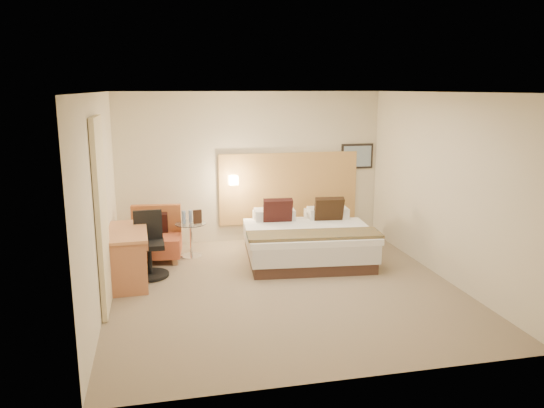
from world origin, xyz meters
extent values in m
cube|color=#826F57|center=(0.00, 0.00, -0.01)|extent=(4.80, 5.00, 0.02)
cube|color=white|center=(0.00, 0.00, 2.71)|extent=(4.80, 5.00, 0.02)
cube|color=beige|center=(0.00, 2.51, 1.35)|extent=(4.80, 0.02, 2.70)
cube|color=beige|center=(0.00, -2.51, 1.35)|extent=(4.80, 0.02, 2.70)
cube|color=beige|center=(-2.41, 0.00, 1.35)|extent=(0.02, 5.00, 2.70)
cube|color=beige|center=(2.41, 0.00, 1.35)|extent=(0.02, 5.00, 2.70)
cube|color=tan|center=(0.70, 2.47, 0.95)|extent=(2.60, 0.04, 1.30)
cube|color=black|center=(2.02, 2.48, 1.50)|extent=(0.62, 0.03, 0.47)
cube|color=#768DA2|center=(2.02, 2.46, 1.50)|extent=(0.54, 0.01, 0.39)
cylinder|color=silver|center=(-0.35, 2.42, 1.15)|extent=(0.02, 0.12, 0.02)
cube|color=#F3E2BE|center=(-0.35, 2.36, 1.15)|extent=(0.15, 0.15, 0.15)
cube|color=beige|center=(-2.36, -0.25, 1.22)|extent=(0.06, 0.90, 2.42)
cylinder|color=#84A3CC|center=(-1.28, 1.71, 0.68)|extent=(0.07, 0.07, 0.21)
cylinder|color=#8DABDB|center=(-1.16, 1.75, 0.68)|extent=(0.07, 0.07, 0.21)
cube|color=#321E14|center=(-1.06, 1.65, 0.69)|extent=(0.14, 0.07, 0.23)
cube|color=#3F281F|center=(0.67, 1.19, 0.09)|extent=(2.04, 2.04, 0.17)
cube|color=silver|center=(0.67, 1.19, 0.32)|extent=(2.11, 2.11, 0.29)
cube|color=white|center=(0.65, 0.92, 0.51)|extent=(2.11, 1.57, 0.10)
cube|color=white|center=(0.28, 1.95, 0.55)|extent=(0.71, 0.43, 0.17)
cube|color=silver|center=(1.20, 1.86, 0.55)|extent=(0.71, 0.43, 0.17)
cube|color=silver|center=(0.25, 1.70, 0.65)|extent=(0.71, 0.43, 0.17)
cube|color=silver|center=(1.18, 1.61, 0.65)|extent=(0.71, 0.43, 0.17)
cube|color=black|center=(0.26, 1.50, 0.73)|extent=(0.51, 0.30, 0.50)
cube|color=black|center=(1.13, 1.42, 0.73)|extent=(0.51, 0.30, 0.50)
cube|color=#AE6E23|center=(0.61, 0.54, 0.59)|extent=(2.07, 0.72, 0.05)
cube|color=#AB7051|center=(-2.10, 1.37, 0.05)|extent=(0.09, 0.09, 0.10)
cube|color=#AC7851|center=(-1.46, 1.31, 0.05)|extent=(0.09, 0.09, 0.10)
cube|color=#9F714B|center=(-2.04, 1.94, 0.05)|extent=(0.09, 0.09, 0.10)
cube|color=tan|center=(-1.40, 1.87, 0.05)|extent=(0.09, 0.09, 0.10)
cube|color=#B85131|center=(-1.75, 1.62, 0.25)|extent=(0.88, 0.79, 0.30)
cube|color=#A7582C|center=(-1.72, 1.92, 0.63)|extent=(0.82, 0.20, 0.46)
cube|color=black|center=(-1.73, 1.81, 0.56)|extent=(0.40, 0.23, 0.40)
cylinder|color=white|center=(-1.17, 1.68, 0.01)|extent=(0.40, 0.40, 0.02)
cylinder|color=silver|center=(-1.17, 1.68, 0.29)|extent=(0.05, 0.05, 0.54)
cylinder|color=silver|center=(-1.17, 1.68, 0.57)|extent=(0.59, 0.59, 0.01)
cube|color=#CB804F|center=(-2.14, 0.69, 0.75)|extent=(0.61, 1.26, 0.04)
cube|color=#B86E48|center=(-2.12, 0.11, 0.37)|extent=(0.52, 0.06, 0.73)
cube|color=#B89F48|center=(-2.16, 1.26, 0.37)|extent=(0.52, 0.06, 0.73)
cube|color=#B26946|center=(-2.09, 0.69, 0.67)|extent=(0.51, 1.17, 0.10)
cylinder|color=black|center=(-1.84, 0.83, 0.03)|extent=(0.56, 0.56, 0.04)
cylinder|color=black|center=(-1.84, 0.83, 0.26)|extent=(0.06, 0.06, 0.42)
cube|color=black|center=(-1.84, 0.83, 0.49)|extent=(0.45, 0.45, 0.07)
cube|color=black|center=(-1.84, 1.03, 0.75)|extent=(0.42, 0.06, 0.44)
camera|label=1|loc=(-1.66, -6.87, 2.75)|focal=35.00mm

